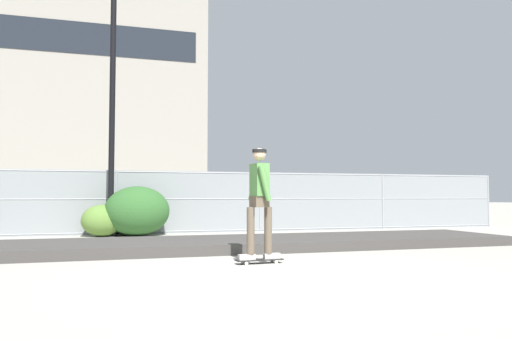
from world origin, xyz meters
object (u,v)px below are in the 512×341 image
parked_car_near (98,204)px  shrub_right (137,211)px  street_lamp (113,75)px  shrub_center (102,221)px  skater (259,195)px  skateboard (259,260)px

parked_car_near → shrub_right: 4.08m
street_lamp → parked_car_near: 5.33m
parked_car_near → shrub_center: size_ratio=4.02×
skater → street_lamp: street_lamp is taller
street_lamp → parked_car_near: bearing=95.9°
skater → shrub_right: 6.52m
skateboard → shrub_center: shrub_center is taller
street_lamp → shrub_right: size_ratio=4.07×
skateboard → shrub_right: bearing=104.5°
shrub_center → shrub_right: (0.92, -0.06, 0.25)m
skateboard → shrub_center: size_ratio=0.72×
skater → parked_car_near: (-2.74, 10.22, -0.29)m
shrub_center → shrub_right: size_ratio=0.63×
street_lamp → shrub_right: street_lamp is taller
shrub_center → skater: bearing=-68.1°
skater → shrub_center: size_ratio=1.63×
skateboard → skater: size_ratio=0.44×
street_lamp → parked_car_near: size_ratio=1.60×
skateboard → skater: skater is taller
skateboard → skater: bearing=91.3°
shrub_center → shrub_right: 0.96m
skater → parked_car_near: bearing=105.0°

